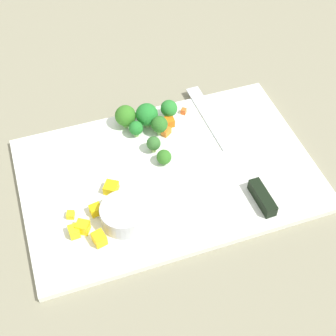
# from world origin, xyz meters

# --- Properties ---
(ground_plane) EXTENTS (4.00, 4.00, 0.00)m
(ground_plane) POSITION_xyz_m (0.00, 0.00, 0.00)
(ground_plane) COLOR gray
(cutting_board) EXTENTS (0.50, 0.32, 0.01)m
(cutting_board) POSITION_xyz_m (0.00, 0.00, 0.01)
(cutting_board) COLOR white
(cutting_board) RESTS_ON ground_plane
(prep_bowl) EXTENTS (0.07, 0.07, 0.03)m
(prep_bowl) POSITION_xyz_m (-0.10, -0.07, 0.03)
(prep_bowl) COLOR #B6B7BA
(prep_bowl) RESTS_ON cutting_board
(chef_knife) EXTENTS (0.03, 0.33, 0.02)m
(chef_knife) POSITION_xyz_m (0.12, -0.04, 0.02)
(chef_knife) COLOR silver
(chef_knife) RESTS_ON cutting_board
(carrot_dice_0) EXTENTS (0.01, 0.01, 0.01)m
(carrot_dice_0) POSITION_xyz_m (0.07, 0.13, 0.02)
(carrot_dice_0) COLOR orange
(carrot_dice_0) RESTS_ON cutting_board
(carrot_dice_1) EXTENTS (0.02, 0.02, 0.01)m
(carrot_dice_1) POSITION_xyz_m (0.03, 0.09, 0.02)
(carrot_dice_1) COLOR orange
(carrot_dice_1) RESTS_ON cutting_board
(carrot_dice_2) EXTENTS (0.02, 0.02, 0.02)m
(carrot_dice_2) POSITION_xyz_m (0.04, 0.11, 0.02)
(carrot_dice_2) COLOR orange
(carrot_dice_2) RESTS_ON cutting_board
(pepper_dice_0) EXTENTS (0.02, 0.02, 0.02)m
(pepper_dice_0) POSITION_xyz_m (-0.18, -0.07, 0.02)
(pepper_dice_0) COLOR yellow
(pepper_dice_0) RESTS_ON cutting_board
(pepper_dice_1) EXTENTS (0.02, 0.02, 0.02)m
(pepper_dice_1) POSITION_xyz_m (-0.14, -0.10, 0.02)
(pepper_dice_1) COLOR yellow
(pepper_dice_1) RESTS_ON cutting_board
(pepper_dice_2) EXTENTS (0.02, 0.02, 0.02)m
(pepper_dice_2) POSITION_xyz_m (-0.14, -0.04, 0.02)
(pepper_dice_2) COLOR yellow
(pepper_dice_2) RESTS_ON cutting_board
(pepper_dice_3) EXTENTS (0.03, 0.02, 0.02)m
(pepper_dice_3) POSITION_xyz_m (-0.16, -0.07, 0.02)
(pepper_dice_3) COLOR yellow
(pepper_dice_3) RESTS_ON cutting_board
(pepper_dice_4) EXTENTS (0.02, 0.02, 0.01)m
(pepper_dice_4) POSITION_xyz_m (-0.18, -0.04, 0.02)
(pepper_dice_4) COLOR yellow
(pepper_dice_4) RESTS_ON cutting_board
(pepper_dice_5) EXTENTS (0.03, 0.03, 0.02)m
(pepper_dice_5) POSITION_xyz_m (-0.10, -0.01, 0.02)
(pepper_dice_5) COLOR yellow
(pepper_dice_5) RESTS_ON cutting_board
(broccoli_floret_0) EXTENTS (0.03, 0.03, 0.03)m
(broccoli_floret_0) POSITION_xyz_m (-0.03, 0.10, 0.03)
(broccoli_floret_0) COLOR #80B95B
(broccoli_floret_0) RESTS_ON cutting_board
(broccoli_floret_1) EXTENTS (0.03, 0.03, 0.03)m
(broccoli_floret_1) POSITION_xyz_m (-0.01, 0.05, 0.03)
(broccoli_floret_1) COLOR #91AD60
(broccoli_floret_1) RESTS_ON cutting_board
(broccoli_floret_2) EXTENTS (0.04, 0.04, 0.04)m
(broccoli_floret_2) POSITION_xyz_m (-0.04, 0.13, 0.04)
(broccoli_floret_2) COLOR #84C366
(broccoli_floret_2) RESTS_ON cutting_board
(broccoli_floret_3) EXTENTS (0.03, 0.03, 0.04)m
(broccoli_floret_3) POSITION_xyz_m (0.01, 0.09, 0.03)
(broccoli_floret_3) COLOR #81AF64
(broccoli_floret_3) RESTS_ON cutting_board
(broccoli_floret_4) EXTENTS (0.03, 0.03, 0.03)m
(broccoli_floret_4) POSITION_xyz_m (0.00, 0.02, 0.03)
(broccoli_floret_4) COLOR #89BF67
(broccoli_floret_4) RESTS_ON cutting_board
(broccoli_floret_5) EXTENTS (0.04, 0.04, 0.05)m
(broccoli_floret_5) POSITION_xyz_m (0.00, 0.12, 0.04)
(broccoli_floret_5) COLOR #89BD6B
(broccoli_floret_5) RESTS_ON cutting_board
(broccoli_floret_6) EXTENTS (0.03, 0.03, 0.04)m
(broccoli_floret_6) POSITION_xyz_m (0.04, 0.13, 0.03)
(broccoli_floret_6) COLOR #98C358
(broccoli_floret_6) RESTS_ON cutting_board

